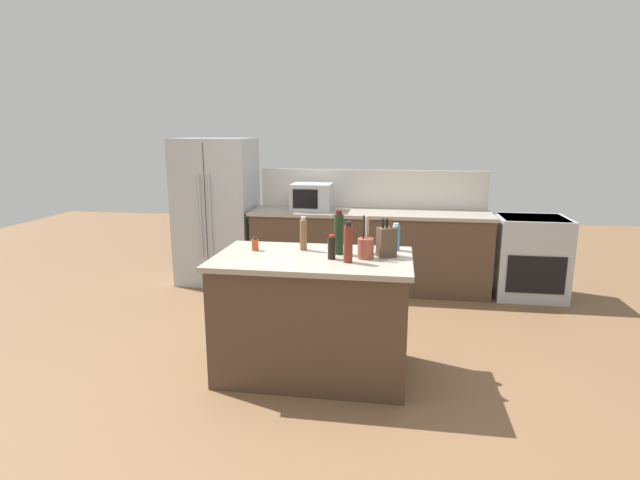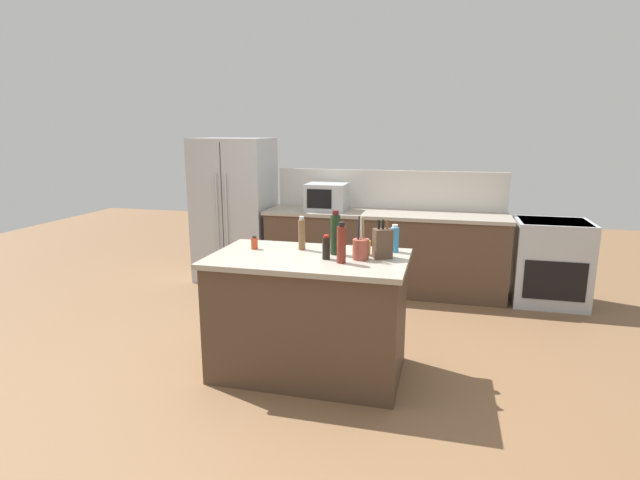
{
  "view_description": "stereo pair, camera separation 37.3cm",
  "coord_description": "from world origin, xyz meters",
  "px_view_note": "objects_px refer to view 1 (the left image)",
  "views": [
    {
      "loc": [
        0.62,
        -3.59,
        1.87
      ],
      "look_at": [
        0.0,
        0.35,
        0.99
      ],
      "focal_mm": 28.0,
      "sensor_mm": 36.0,
      "label": 1
    },
    {
      "loc": [
        0.99,
        -3.51,
        1.87
      ],
      "look_at": [
        0.0,
        0.35,
        0.99
      ],
      "focal_mm": 28.0,
      "sensor_mm": 36.0,
      "label": 2
    }
  ],
  "objects_px": {
    "utensil_crock": "(366,247)",
    "wine_bottle": "(339,233)",
    "refrigerator": "(217,211)",
    "spice_jar_paprika": "(255,244)",
    "microwave": "(312,197)",
    "salt_shaker": "(331,245)",
    "pepper_grinder": "(303,234)",
    "soy_sauce_bottle": "(332,248)",
    "dish_soap_bottle": "(396,238)",
    "knife_block": "(387,242)",
    "vinegar_bottle": "(348,243)",
    "range_oven": "(530,257)",
    "honey_jar": "(369,246)"
  },
  "relations": [
    {
      "from": "microwave",
      "to": "utensil_crock",
      "type": "height_order",
      "value": "utensil_crock"
    },
    {
      "from": "salt_shaker",
      "to": "soy_sauce_bottle",
      "type": "xyz_separation_m",
      "value": [
        0.04,
        -0.22,
        0.03
      ]
    },
    {
      "from": "vinegar_bottle",
      "to": "range_oven",
      "type": "bearing_deg",
      "value": 51.67
    },
    {
      "from": "honey_jar",
      "to": "vinegar_bottle",
      "type": "bearing_deg",
      "value": -115.35
    },
    {
      "from": "microwave",
      "to": "honey_jar",
      "type": "bearing_deg",
      "value": -68.55
    },
    {
      "from": "refrigerator",
      "to": "salt_shaker",
      "type": "relative_size",
      "value": 15.94
    },
    {
      "from": "vinegar_bottle",
      "to": "dish_soap_bottle",
      "type": "bearing_deg",
      "value": 51.98
    },
    {
      "from": "utensil_crock",
      "to": "pepper_grinder",
      "type": "height_order",
      "value": "utensil_crock"
    },
    {
      "from": "soy_sauce_bottle",
      "to": "pepper_grinder",
      "type": "relative_size",
      "value": 0.68
    },
    {
      "from": "range_oven",
      "to": "spice_jar_paprika",
      "type": "bearing_deg",
      "value": -141.34
    },
    {
      "from": "spice_jar_paprika",
      "to": "honey_jar",
      "type": "bearing_deg",
      "value": 2.22
    },
    {
      "from": "knife_block",
      "to": "vinegar_bottle",
      "type": "bearing_deg",
      "value": -167.68
    },
    {
      "from": "vinegar_bottle",
      "to": "salt_shaker",
      "type": "distance_m",
      "value": 0.35
    },
    {
      "from": "knife_block",
      "to": "wine_bottle",
      "type": "relative_size",
      "value": 0.85
    },
    {
      "from": "salt_shaker",
      "to": "wine_bottle",
      "type": "xyz_separation_m",
      "value": [
        0.07,
        -0.05,
        0.11
      ]
    },
    {
      "from": "microwave",
      "to": "salt_shaker",
      "type": "bearing_deg",
      "value": -76.07
    },
    {
      "from": "utensil_crock",
      "to": "wine_bottle",
      "type": "relative_size",
      "value": 0.94
    },
    {
      "from": "salt_shaker",
      "to": "pepper_grinder",
      "type": "relative_size",
      "value": 0.42
    },
    {
      "from": "dish_soap_bottle",
      "to": "spice_jar_paprika",
      "type": "height_order",
      "value": "dish_soap_bottle"
    },
    {
      "from": "vinegar_bottle",
      "to": "soy_sauce_bottle",
      "type": "distance_m",
      "value": 0.16
    },
    {
      "from": "wine_bottle",
      "to": "spice_jar_paprika",
      "type": "relative_size",
      "value": 3.23
    },
    {
      "from": "dish_soap_bottle",
      "to": "honey_jar",
      "type": "bearing_deg",
      "value": -143.98
    },
    {
      "from": "refrigerator",
      "to": "utensil_crock",
      "type": "bearing_deg",
      "value": -48.42
    },
    {
      "from": "vinegar_bottle",
      "to": "honey_jar",
      "type": "relative_size",
      "value": 2.41
    },
    {
      "from": "pepper_grinder",
      "to": "soy_sauce_bottle",
      "type": "bearing_deg",
      "value": -43.49
    },
    {
      "from": "honey_jar",
      "to": "pepper_grinder",
      "type": "bearing_deg",
      "value": 175.64
    },
    {
      "from": "soy_sauce_bottle",
      "to": "honey_jar",
      "type": "xyz_separation_m",
      "value": [
        0.26,
        0.21,
        -0.03
      ]
    },
    {
      "from": "spice_jar_paprika",
      "to": "honey_jar",
      "type": "xyz_separation_m",
      "value": [
        0.89,
        0.03,
        0.01
      ]
    },
    {
      "from": "salt_shaker",
      "to": "honey_jar",
      "type": "xyz_separation_m",
      "value": [
        0.3,
        -0.01,
        0.01
      ]
    },
    {
      "from": "dish_soap_bottle",
      "to": "pepper_grinder",
      "type": "relative_size",
      "value": 0.81
    },
    {
      "from": "salt_shaker",
      "to": "honey_jar",
      "type": "bearing_deg",
      "value": -1.94
    },
    {
      "from": "soy_sauce_bottle",
      "to": "wine_bottle",
      "type": "distance_m",
      "value": 0.18
    },
    {
      "from": "utensil_crock",
      "to": "wine_bottle",
      "type": "height_order",
      "value": "wine_bottle"
    },
    {
      "from": "pepper_grinder",
      "to": "vinegar_bottle",
      "type": "bearing_deg",
      "value": -39.59
    },
    {
      "from": "dish_soap_bottle",
      "to": "vinegar_bottle",
      "type": "xyz_separation_m",
      "value": [
        -0.33,
        -0.43,
        0.04
      ]
    },
    {
      "from": "utensil_crock",
      "to": "honey_jar",
      "type": "bearing_deg",
      "value": 83.94
    },
    {
      "from": "refrigerator",
      "to": "spice_jar_paprika",
      "type": "distance_m",
      "value": 2.41
    },
    {
      "from": "knife_block",
      "to": "spice_jar_paprika",
      "type": "height_order",
      "value": "knife_block"
    },
    {
      "from": "refrigerator",
      "to": "utensil_crock",
      "type": "relative_size",
      "value": 5.55
    },
    {
      "from": "pepper_grinder",
      "to": "spice_jar_paprika",
      "type": "relative_size",
      "value": 2.54
    },
    {
      "from": "utensil_crock",
      "to": "spice_jar_paprika",
      "type": "relative_size",
      "value": 3.04
    },
    {
      "from": "spice_jar_paprika",
      "to": "utensil_crock",
      "type": "bearing_deg",
      "value": -7.3
    },
    {
      "from": "dish_soap_bottle",
      "to": "vinegar_bottle",
      "type": "height_order",
      "value": "vinegar_bottle"
    },
    {
      "from": "knife_block",
      "to": "soy_sauce_bottle",
      "type": "xyz_separation_m",
      "value": [
        -0.4,
        -0.13,
        -0.03
      ]
    },
    {
      "from": "utensil_crock",
      "to": "dish_soap_bottle",
      "type": "relative_size",
      "value": 1.48
    },
    {
      "from": "spice_jar_paprika",
      "to": "salt_shaker",
      "type": "bearing_deg",
      "value": 4.3
    },
    {
      "from": "utensil_crock",
      "to": "dish_soap_bottle",
      "type": "xyz_separation_m",
      "value": [
        0.22,
        0.29,
        0.02
      ]
    },
    {
      "from": "refrigerator",
      "to": "range_oven",
      "type": "distance_m",
      "value": 3.74
    },
    {
      "from": "salt_shaker",
      "to": "soy_sauce_bottle",
      "type": "relative_size",
      "value": 0.61
    },
    {
      "from": "range_oven",
      "to": "microwave",
      "type": "bearing_deg",
      "value": 180.0
    }
  ]
}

